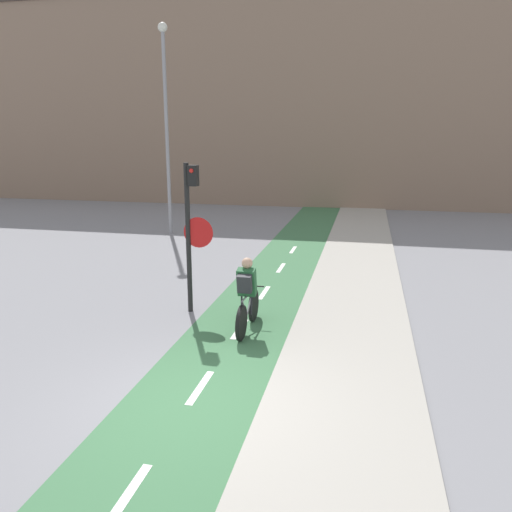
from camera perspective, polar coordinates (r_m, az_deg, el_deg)
name	(u,v)px	position (r m, az deg, el deg)	size (l,w,h in m)	color
ground_plane	(189,405)	(7.77, -7.61, -16.50)	(120.00, 120.00, 0.00)	gray
bike_lane	(190,404)	(7.77, -7.60, -16.42)	(2.06, 60.00, 0.02)	#3D7047
sidewalk_strip	(342,421)	(7.38, 9.76, -18.14)	(2.40, 60.00, 0.05)	#A8A399
building_row_background	(329,98)	(30.32, 8.33, 17.43)	(60.00, 5.20, 11.97)	#89705B
traffic_light_pole	(191,222)	(10.95, -7.40, 3.86)	(0.67, 0.25, 3.33)	black
street_lamp_far	(166,112)	(20.37, -10.25, 15.92)	(0.36, 0.36, 8.00)	gray
cyclist_near	(247,297)	(10.06, -1.02, -4.72)	(0.46, 1.77, 1.54)	black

